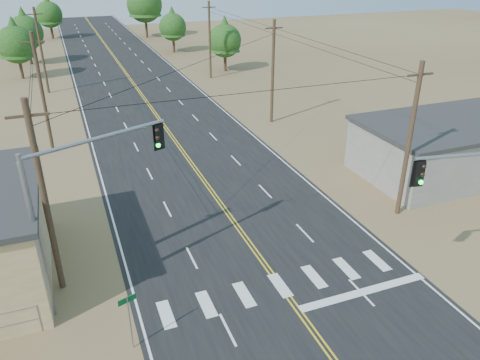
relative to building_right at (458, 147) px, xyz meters
name	(u,v)px	position (x,y,z in m)	size (l,w,h in m)	color
road	(176,142)	(-19.00, 14.00, -1.99)	(15.00, 200.00, 0.02)	black
building_right	(458,147)	(0.00, 0.00, 0.00)	(15.00, 8.00, 4.00)	gray
utility_pole_left_near	(45,199)	(-29.50, -4.00, 3.12)	(1.80, 0.30, 10.00)	#4C3826
utility_pole_left_mid	(42,93)	(-29.50, 16.00, 3.12)	(1.80, 0.30, 10.00)	#4C3826
utility_pole_left_far	(41,50)	(-29.50, 36.00, 3.12)	(1.80, 0.30, 10.00)	#4C3826
utility_pole_right_near	(409,141)	(-8.50, -4.00, 3.12)	(1.80, 0.30, 10.00)	#4C3826
utility_pole_right_mid	(273,72)	(-8.50, 16.00, 3.12)	(1.80, 0.30, 10.00)	#4C3826
utility_pole_right_far	(210,40)	(-8.50, 36.00, 3.12)	(1.80, 0.30, 10.00)	#4C3826
signal_mast_left	(76,196)	(-28.09, -5.23, 3.61)	(6.66, 2.89, 8.26)	gray
street_sign	(129,314)	(-26.80, -9.49, -0.14)	(0.79, 0.29, 2.77)	gray
tree_left_near	(15,41)	(-32.68, 44.99, 3.06)	(4.96, 4.96, 8.27)	#3F2D1E
tree_left_mid	(25,29)	(-31.73, 54.60, 3.22)	(5.12, 5.12, 8.54)	#3F2D1E
tree_left_far	(48,12)	(-28.00, 78.73, 3.15)	(5.05, 5.05, 8.42)	#3F2D1E
tree_right_near	(225,37)	(-5.21, 39.29, 2.77)	(4.68, 4.68, 7.80)	#3F2D1E
tree_right_mid	(173,24)	(-8.68, 56.08, 2.67)	(4.59, 4.59, 7.64)	#3F2D1E
tree_right_far	(144,1)	(-10.00, 73.52, 5.06)	(6.92, 6.92, 11.54)	#3F2D1E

